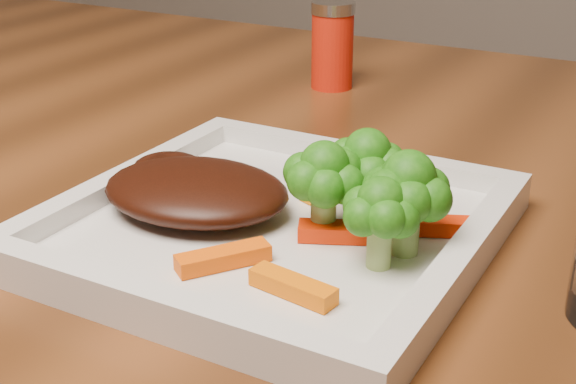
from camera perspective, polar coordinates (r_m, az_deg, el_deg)
The scene contains 12 objects.
plate at distance 0.53m, azimuth -0.94°, elevation -2.85°, with size 0.27×0.27×0.01m, color silver.
steak at distance 0.55m, azimuth -6.56°, elevation 0.09°, with size 0.13×0.10×0.03m, color black.
broccoli_0 at distance 0.53m, azimuth 5.62°, elevation 1.61°, with size 0.06×0.06×0.07m, color #177213, non-canonical shape.
broccoli_1 at distance 0.48m, azimuth 8.45°, elevation -0.88°, with size 0.06×0.06×0.06m, color #297814, non-canonical shape.
broccoli_2 at distance 0.47m, azimuth 6.59°, elevation -2.06°, with size 0.05×0.05×0.06m, color #226210, non-canonical shape.
broccoli_3 at distance 0.50m, azimuth 2.57°, elevation 0.19°, with size 0.06×0.06×0.06m, color #2C6310, non-canonical shape.
carrot_0 at distance 0.45m, azimuth 0.34°, elevation -6.73°, with size 0.05×0.01×0.01m, color orange.
carrot_2 at distance 0.48m, azimuth -4.63°, elevation -4.68°, with size 0.06×0.02×0.01m, color #F05403.
carrot_3 at distance 0.52m, azimuth 11.11°, elevation -2.40°, with size 0.06×0.01×0.01m, color red.
carrot_4 at distance 0.57m, azimuth 3.62°, elevation 0.42°, with size 0.06×0.02×0.01m, color orange.
carrot_6 at distance 0.51m, azimuth 4.33°, elevation -2.86°, with size 0.06×0.02×0.01m, color red.
spice_shaker at distance 0.87m, azimuth 3.18°, elevation 10.37°, with size 0.04×0.04×0.09m, color red.
Camera 1 is at (0.26, -0.48, 0.99)m, focal length 50.00 mm.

